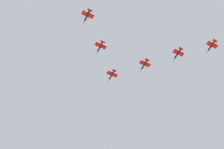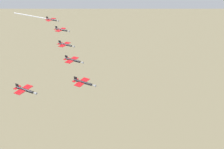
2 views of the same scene
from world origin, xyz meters
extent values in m
cylinder|color=black|center=(2.24, -15.48, 210.75)|extent=(8.38, 4.16, 1.05)
cone|color=#9EA3AD|center=(7.12, -13.54, 210.75)|extent=(2.14, 1.64, 1.00)
cube|color=red|center=(1.80, -15.66, 210.70)|extent=(5.67, 8.23, 0.17)
cube|color=red|center=(-1.26, -16.88, 210.75)|extent=(2.45, 3.51, 0.17)
cube|color=black|center=(-1.19, -16.85, 211.61)|extent=(1.48, 0.71, 1.72)
cylinder|color=black|center=(-19.46, -6.45, 210.39)|extent=(8.38, 4.16, 1.05)
cone|color=#9EA3AD|center=(-14.58, -4.50, 210.39)|extent=(2.14, 1.64, 1.00)
cube|color=red|center=(-19.90, -6.62, 210.34)|extent=(5.67, 8.23, 0.17)
cube|color=red|center=(-22.96, -7.84, 210.39)|extent=(2.45, 3.51, 0.17)
cube|color=black|center=(-22.88, -7.81, 211.25)|extent=(1.48, 0.71, 1.72)
cylinder|color=black|center=(-7.29, -36.97, 211.11)|extent=(8.38, 4.16, 1.05)
cone|color=#9EA3AD|center=(-2.41, -35.03, 211.11)|extent=(2.14, 1.64, 1.00)
cube|color=red|center=(-7.73, -37.15, 211.06)|extent=(5.67, 8.23, 0.17)
cube|color=red|center=(-10.78, -38.37, 211.11)|extent=(2.45, 3.51, 0.17)
cube|color=black|center=(-10.71, -38.34, 211.97)|extent=(1.48, 0.71, 1.72)
cylinder|color=black|center=(-41.02, 2.65, 209.37)|extent=(8.38, 4.16, 1.05)
cone|color=#9EA3AD|center=(-36.14, 4.59, 209.37)|extent=(2.14, 1.64, 1.00)
cube|color=red|center=(-41.46, 2.47, 209.32)|extent=(5.67, 8.23, 0.17)
cube|color=red|center=(-44.52, 1.25, 209.37)|extent=(2.45, 3.51, 0.17)
cube|color=black|center=(-44.45, 1.28, 210.23)|extent=(1.48, 0.71, 1.72)
cylinder|color=black|center=(-61.09, 12.33, 210.44)|extent=(8.38, 4.16, 1.05)
cone|color=#9EA3AD|center=(-56.21, 14.28, 210.44)|extent=(2.14, 1.64, 1.00)
cube|color=red|center=(-61.54, 12.15, 210.39)|extent=(5.67, 8.23, 0.17)
cube|color=red|center=(-64.59, 10.94, 210.44)|extent=(2.45, 3.51, 0.17)
cube|color=black|center=(-64.52, 10.97, 211.30)|extent=(1.48, 0.71, 1.72)
cylinder|color=black|center=(-86.71, 19.81, 209.27)|extent=(8.38, 4.16, 1.05)
cone|color=#9EA3AD|center=(-81.83, 21.75, 209.27)|extent=(2.14, 1.64, 1.00)
cube|color=red|center=(-87.15, 19.63, 209.22)|extent=(5.67, 8.23, 0.17)
cube|color=red|center=(-90.20, 18.41, 209.27)|extent=(2.45, 3.51, 0.17)
cube|color=black|center=(-90.13, 18.44, 210.13)|extent=(1.48, 0.71, 1.72)
cylinder|color=white|center=(-105.01, 12.51, 209.27)|extent=(28.89, 12.09, 0.74)
camera|label=1|loc=(-128.83, -6.69, 3.44)|focal=57.26mm
camera|label=2|loc=(89.25, -72.83, 269.97)|focal=45.96mm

